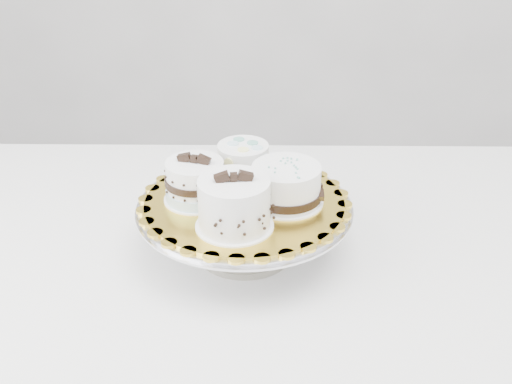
# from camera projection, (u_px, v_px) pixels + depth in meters

# --- Properties ---
(table) EXTENTS (1.34, 0.93, 0.75)m
(table) POSITION_uv_depth(u_px,v_px,m) (242.00, 279.00, 1.17)
(table) COLOR silver
(table) RESTS_ON floor
(cake_stand) EXTENTS (0.37, 0.37, 0.10)m
(cake_stand) POSITION_uv_depth(u_px,v_px,m) (245.00, 219.00, 1.10)
(cake_stand) COLOR gray
(cake_stand) RESTS_ON table
(cake_board) EXTENTS (0.42, 0.42, 0.00)m
(cake_board) POSITION_uv_depth(u_px,v_px,m) (244.00, 202.00, 1.08)
(cake_board) COLOR gold
(cake_board) RESTS_ON cake_stand
(cake_swirl) EXTENTS (0.13, 0.13, 0.10)m
(cake_swirl) POSITION_uv_depth(u_px,v_px,m) (234.00, 205.00, 0.99)
(cake_swirl) COLOR white
(cake_swirl) RESTS_ON cake_board
(cake_banded) EXTENTS (0.11, 0.11, 0.09)m
(cake_banded) POSITION_uv_depth(u_px,v_px,m) (195.00, 183.00, 1.07)
(cake_banded) COLOR white
(cake_banded) RESTS_ON cake_board
(cake_dots) EXTENTS (0.11, 0.11, 0.07)m
(cake_dots) POSITION_uv_depth(u_px,v_px,m) (243.00, 162.00, 1.13)
(cake_dots) COLOR white
(cake_dots) RESTS_ON cake_board
(cake_ribbon) EXTENTS (0.13, 0.13, 0.07)m
(cake_ribbon) POSITION_uv_depth(u_px,v_px,m) (287.00, 186.00, 1.06)
(cake_ribbon) COLOR white
(cake_ribbon) RESTS_ON cake_board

